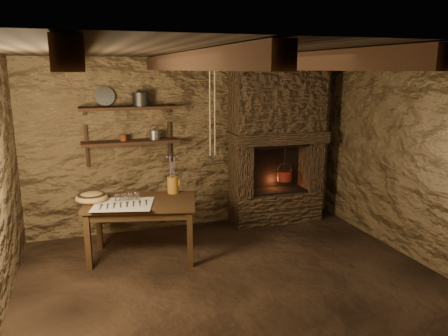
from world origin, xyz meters
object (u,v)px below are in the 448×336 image
object	(u,v)px
wooden_bowl	(92,198)
iron_stockpot	(141,100)
work_table	(142,227)
stoneware_jug	(173,177)
red_pot	(284,175)

from	to	relation	value
wooden_bowl	iron_stockpot	distance (m)	1.45
work_table	wooden_bowl	world-z (taller)	wooden_bowl
stoneware_jug	wooden_bowl	bearing A→B (deg)	172.61
work_table	iron_stockpot	xyz separation A→B (m)	(0.15, 0.79, 1.46)
stoneware_jug	wooden_bowl	xyz separation A→B (m)	(-0.98, -0.05, -0.16)
stoneware_jug	red_pot	size ratio (longest dim) A/B	0.89
wooden_bowl	iron_stockpot	bearing A→B (deg)	43.20
red_pot	wooden_bowl	bearing A→B (deg)	-168.87
wooden_bowl	red_pot	bearing A→B (deg)	11.13
work_table	red_pot	distance (m)	2.33
stoneware_jug	red_pot	bearing A→B (deg)	4.89
stoneware_jug	iron_stockpot	size ratio (longest dim) A/B	2.31
red_pot	iron_stockpot	bearing A→B (deg)	176.66
wooden_bowl	iron_stockpot	xyz separation A→B (m)	(0.71, 0.66, 1.08)
wooden_bowl	iron_stockpot	world-z (taller)	iron_stockpot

